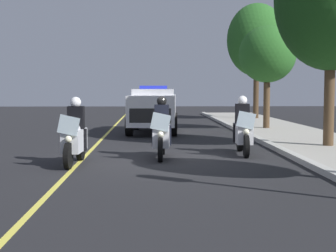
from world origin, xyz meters
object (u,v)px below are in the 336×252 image
police_motorcycle_lead_right (161,133)px  police_motorcycle_trailing (243,131)px  police_suv (153,108)px  police_motorcycle_lead_left (75,137)px  tree_behind_suv (257,40)px  tree_far_back (267,55)px

police_motorcycle_lead_right → police_motorcycle_trailing: size_ratio=1.00×
police_motorcycle_trailing → police_suv: police_suv is taller
police_motorcycle_lead_left → police_motorcycle_trailing: 4.98m
tree_behind_suv → tree_far_back: bearing=-8.3°
police_suv → tree_behind_suv: tree_behind_suv is taller
police_motorcycle_trailing → tree_behind_suv: size_ratio=0.31×
police_motorcycle_lead_right → police_motorcycle_trailing: bearing=106.1°
police_motorcycle_lead_left → tree_far_back: size_ratio=0.45×
police_motorcycle_trailing → tree_behind_suv: 17.08m
tree_behind_suv → police_motorcycle_trailing: bearing=-13.2°
police_motorcycle_lead_left → tree_behind_suv: bearing=154.9°
police_motorcycle_lead_left → tree_behind_suv: (-17.94, 8.42, 4.17)m
police_motorcycle_lead_right → police_motorcycle_trailing: same height
police_motorcycle_lead_left → police_motorcycle_trailing: same height
police_motorcycle_lead_right → tree_far_back: (-9.20, 5.08, 2.78)m
police_motorcycle_lead_left → tree_behind_suv: size_ratio=0.31×
tree_far_back → police_motorcycle_lead_right: bearing=-28.9°
police_suv → tree_far_back: tree_far_back is taller
police_motorcycle_lead_left → police_suv: bearing=167.3°
police_motorcycle_lead_left → tree_far_back: 12.95m
police_motorcycle_lead_right → police_suv: 7.97m
police_suv → tree_behind_suv: 11.56m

